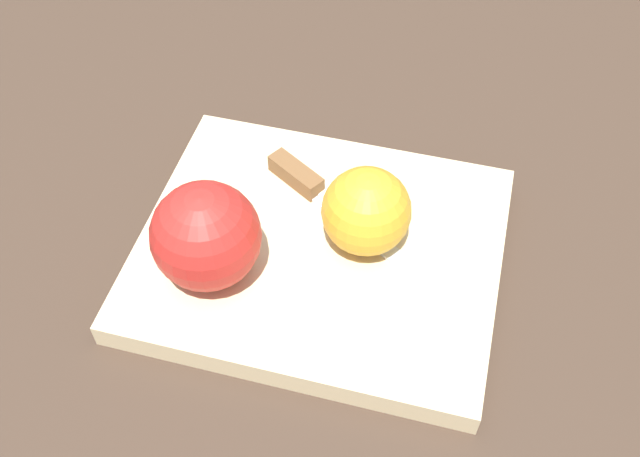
# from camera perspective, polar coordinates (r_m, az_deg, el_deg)

# --- Properties ---
(ground_plane) EXTENTS (4.00, 4.00, 0.00)m
(ground_plane) POSITION_cam_1_polar(r_m,az_deg,el_deg) (0.67, 0.00, -2.40)
(ground_plane) COLOR #38281E
(cutting_board) EXTENTS (0.32, 0.27, 0.02)m
(cutting_board) POSITION_cam_1_polar(r_m,az_deg,el_deg) (0.66, 0.00, -1.77)
(cutting_board) COLOR #D1B789
(cutting_board) RESTS_ON ground_plane
(apple_half_left) EXTENTS (0.09, 0.09, 0.09)m
(apple_half_left) POSITION_cam_1_polar(r_m,az_deg,el_deg) (0.60, -8.68, -0.59)
(apple_half_left) COLOR red
(apple_half_left) RESTS_ON cutting_board
(apple_half_right) EXTENTS (0.08, 0.08, 0.08)m
(apple_half_right) POSITION_cam_1_polar(r_m,az_deg,el_deg) (0.62, 3.57, 1.30)
(apple_half_right) COLOR gold
(apple_half_right) RESTS_ON cutting_board
(knife) EXTENTS (0.14, 0.10, 0.02)m
(knife) POSITION_cam_1_polar(r_m,az_deg,el_deg) (0.68, -1.02, 3.43)
(knife) COLOR silver
(knife) RESTS_ON cutting_board
(apple_slice) EXTENTS (0.05, 0.05, 0.00)m
(apple_slice) POSITION_cam_1_polar(r_m,az_deg,el_deg) (0.68, 1.98, 2.44)
(apple_slice) COLOR beige
(apple_slice) RESTS_ON cutting_board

